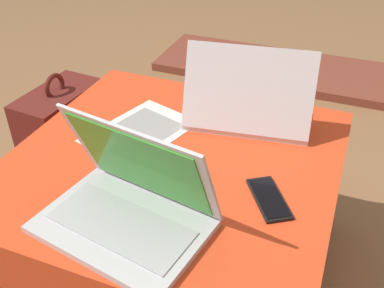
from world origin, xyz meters
TOP-DOWN VIEW (x-y plane):
  - ground_plane at (0.00, 0.00)m, footprint 14.00×14.00m
  - ottoman at (0.00, 0.00)m, footprint 0.83×0.82m
  - laptop_near at (0.01, -0.25)m, footprint 0.39×0.30m
  - laptop_far at (0.13, 0.25)m, footprint 0.38×0.29m
  - cell_phone at (0.27, -0.07)m, footprint 0.13×0.16m
  - backpack at (-0.52, 0.20)m, footprint 0.23×0.31m
  - paper_sheet at (-0.14, 0.08)m, footprint 0.29×0.35m
  - fireplace_hearth at (0.00, 1.53)m, footprint 1.40×0.50m

SIDE VIEW (x-z plane):
  - ground_plane at x=0.00m, z-range 0.00..0.00m
  - fireplace_hearth at x=0.00m, z-range 0.00..0.04m
  - backpack at x=-0.52m, z-range -0.04..0.46m
  - ottoman at x=0.00m, z-range 0.00..0.44m
  - paper_sheet at x=-0.14m, z-range 0.44..0.44m
  - cell_phone at x=0.27m, z-range 0.44..0.45m
  - laptop_far at x=0.13m, z-range 0.37..0.61m
  - laptop_near at x=0.01m, z-range 0.37..0.61m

